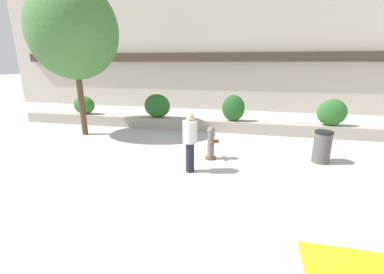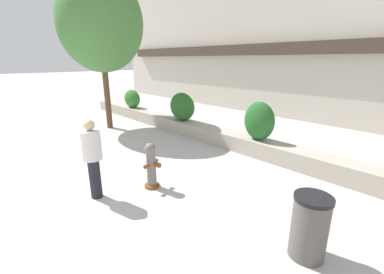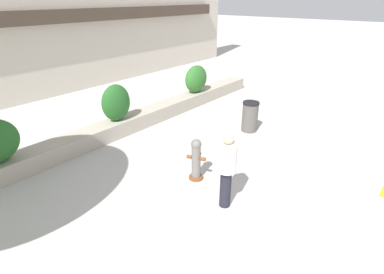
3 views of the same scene
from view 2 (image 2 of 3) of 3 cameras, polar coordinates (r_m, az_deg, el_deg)
The scene contains 10 objects.
ground_plane at distance 6.57m, azimuth -33.31°, elevation -12.06°, with size 120.00×120.00×0.00m, color #BCB7B2.
building_facade at distance 13.95m, azimuth 23.76°, elevation 20.12°, with size 30.00×1.36×8.00m.
planter_wall_low at distance 9.23m, azimuth 5.47°, elevation 0.29°, with size 18.00×0.70×0.50m, color #ADA393.
hedge_bush_0 at distance 13.56m, azimuth -13.17°, elevation 8.31°, with size 1.12×0.63×0.91m, color #2D6B28.
hedge_bush_1 at distance 10.36m, azimuth -2.21°, elevation 6.75°, with size 1.26×0.70×1.11m, color #235B23.
hedge_bush_2 at distance 8.03m, azimuth 14.70°, elevation 3.46°, with size 1.00×0.61×1.17m, color #235B23.
fire_hydrant at distance 5.98m, azimuth -9.03°, elevation -6.16°, with size 0.48×0.47×1.08m.
street_tree at distance 11.56m, azimuth -19.71°, elevation 22.64°, with size 3.57×3.22×6.10m.
pedestrian at distance 5.71m, azimuth -21.29°, elevation -3.61°, with size 0.46×0.46×1.73m.
trash_bin at distance 4.36m, azimuth 24.65°, elevation -17.67°, with size 0.55×0.55×1.01m.
Camera 2 is at (5.88, -0.62, 2.87)m, focal length 24.00 mm.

